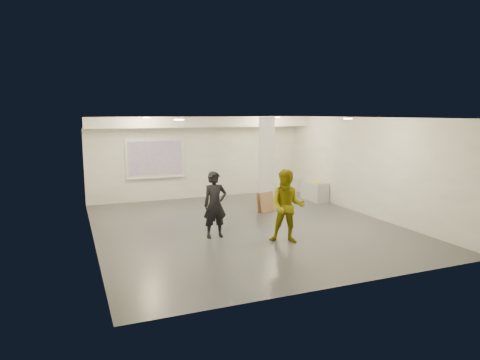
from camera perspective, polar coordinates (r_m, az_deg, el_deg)
name	(u,v)px	position (r m, az deg, el deg)	size (l,w,h in m)	color
floor	(245,226)	(11.98, 0.72, -6.19)	(8.00, 9.00, 0.01)	#3C3F44
ceiling	(246,118)	(11.56, 0.75, 8.31)	(8.00, 9.00, 0.01)	white
wall_back	(198,157)	(15.89, -5.58, 3.02)	(8.00, 0.01, 3.00)	silver
wall_front	(344,206)	(7.79, 13.71, -3.36)	(8.00, 0.01, 3.00)	silver
wall_left	(91,182)	(10.79, -19.24, -0.23)	(0.01, 9.00, 3.00)	silver
wall_right	(365,166)	(13.72, 16.34, 1.77)	(0.01, 9.00, 3.00)	silver
soffit_band	(202,122)	(15.28, -5.06, 7.75)	(8.00, 1.10, 0.36)	silver
downlight_nw	(147,118)	(13.35, -12.35, 8.10)	(0.22, 0.22, 0.02)	#FFD091
downlight_ne	(277,117)	(14.76, 4.91, 8.33)	(0.22, 0.22, 0.02)	#FFD091
downlight_sw	(179,120)	(9.44, -8.14, 7.96)	(0.22, 0.22, 0.02)	#FFD091
downlight_se	(348,119)	(11.34, 14.19, 7.93)	(0.22, 0.22, 0.02)	#FFD091
column	(267,164)	(13.92, 3.56, 2.21)	(0.52, 0.52, 3.00)	silver
projection_screen	(155,159)	(15.47, -11.22, 2.83)	(2.10, 0.13, 1.42)	silver
credenza	(314,191)	(15.68, 9.88, -1.44)	(0.48, 1.16, 0.68)	#A1A4A6
postit_pad	(317,182)	(15.54, 10.28, -0.23)	(0.20, 0.27, 0.03)	yellow
cardboard_back	(267,202)	(13.61, 3.65, -2.98)	(0.59, 0.05, 0.64)	brown
cardboard_front	(265,202)	(13.69, 3.29, -2.97)	(0.56, 0.06, 0.61)	brown
woman	(215,205)	(10.78, -3.35, -3.31)	(0.61, 0.40, 1.68)	black
man	(287,206)	(10.40, 6.31, -3.51)	(0.87, 0.68, 1.79)	olive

